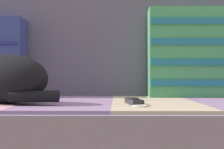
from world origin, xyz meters
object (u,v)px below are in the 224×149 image
at_px(throw_pillow_striped, 188,53).
at_px(sleeping_cat, 1,80).
at_px(couch, 113,147).
at_px(game_remote_near, 134,102).

bearing_deg(throw_pillow_striped, sleeping_cat, -151.50).
relative_size(couch, game_remote_near, 9.25).
height_order(sleeping_cat, game_remote_near, sleeping_cat).
bearing_deg(game_remote_near, sleeping_cat, 175.17).
xyz_separation_m(couch, sleeping_cat, (-0.38, -0.15, 0.26)).
xyz_separation_m(throw_pillow_striped, sleeping_cat, (-0.73, -0.39, -0.12)).
bearing_deg(couch, game_remote_near, -68.87).
bearing_deg(game_remote_near, throw_pillow_striped, 58.27).
distance_m(couch, sleeping_cat, 0.49).
bearing_deg(throw_pillow_striped, couch, -144.88).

